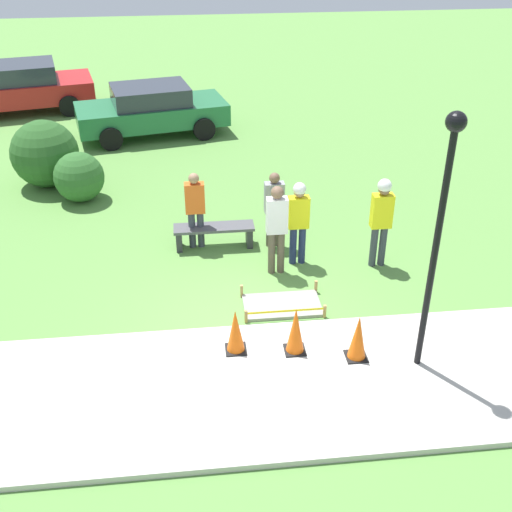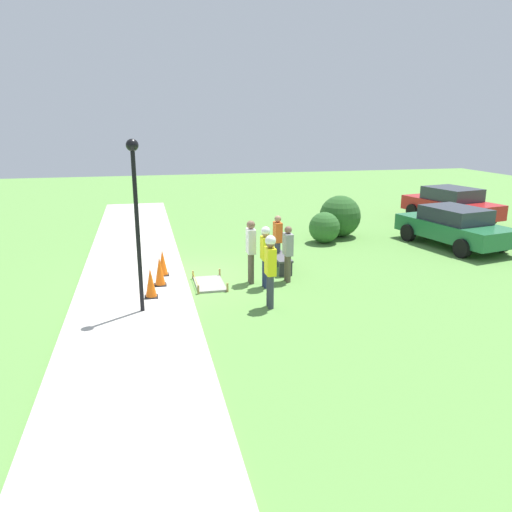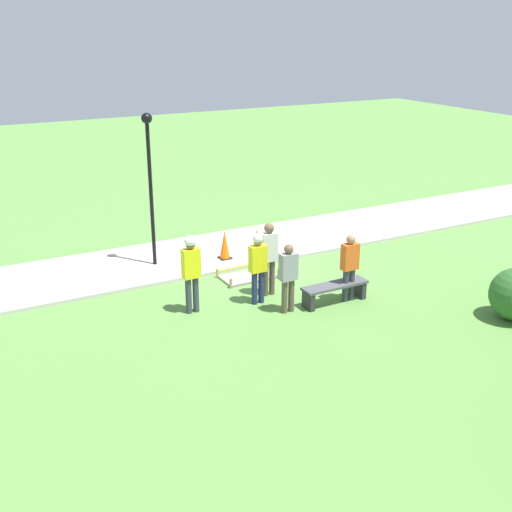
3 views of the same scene
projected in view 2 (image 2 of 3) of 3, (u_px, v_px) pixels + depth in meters
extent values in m
plane|color=#5B8E42|center=(186.00, 278.00, 14.84)|extent=(60.00, 60.00, 0.00)
cube|color=#BCB7AD|center=(133.00, 280.00, 14.50)|extent=(28.00, 3.04, 0.10)
cube|color=gray|center=(210.00, 284.00, 14.25)|extent=(1.39, 0.80, 0.06)
cube|color=tan|center=(193.00, 275.00, 14.79)|extent=(0.05, 0.05, 0.25)
cube|color=tan|center=(198.00, 290.00, 13.48)|extent=(0.05, 0.05, 0.25)
cube|color=tan|center=(220.00, 273.00, 14.96)|extent=(0.05, 0.05, 0.25)
cube|color=tan|center=(227.00, 287.00, 13.65)|extent=(0.05, 0.05, 0.25)
cube|color=yellow|center=(195.00, 280.00, 14.12)|extent=(1.39, 0.00, 0.04)
cube|color=black|center=(163.00, 275.00, 14.84)|extent=(0.34, 0.34, 0.02)
cone|color=orange|center=(163.00, 262.00, 14.74)|extent=(0.29, 0.29, 0.75)
cube|color=black|center=(160.00, 285.00, 13.93)|extent=(0.34, 0.34, 0.02)
cone|color=orange|center=(160.00, 271.00, 13.82)|extent=(0.29, 0.29, 0.80)
cube|color=black|center=(151.00, 297.00, 12.98)|extent=(0.34, 0.34, 0.02)
cone|color=orange|center=(151.00, 282.00, 12.88)|extent=(0.29, 0.29, 0.77)
cube|color=#2D2D33|center=(273.00, 257.00, 16.42)|extent=(0.12, 0.40, 0.42)
cube|color=#2D2D33|center=(285.00, 269.00, 15.04)|extent=(0.12, 0.40, 0.42)
cube|color=#4C4C51|center=(279.00, 255.00, 15.66)|extent=(1.67, 0.44, 0.06)
cylinder|color=navy|center=(265.00, 272.00, 14.06)|extent=(0.14, 0.14, 0.81)
cylinder|color=navy|center=(266.00, 274.00, 13.89)|extent=(0.14, 0.14, 0.81)
cube|color=yellow|center=(266.00, 248.00, 13.79)|extent=(0.40, 0.22, 0.64)
sphere|color=#A37A5B|center=(266.00, 233.00, 13.68)|extent=(0.22, 0.22, 0.22)
sphere|color=white|center=(266.00, 231.00, 13.66)|extent=(0.25, 0.25, 0.25)
cylinder|color=#383D47|center=(269.00, 290.00, 12.53)|extent=(0.14, 0.14, 0.86)
cylinder|color=#383D47|center=(271.00, 292.00, 12.36)|extent=(0.14, 0.14, 0.86)
cube|color=yellow|center=(270.00, 261.00, 12.24)|extent=(0.40, 0.22, 0.68)
sphere|color=brown|center=(270.00, 243.00, 12.12)|extent=(0.23, 0.23, 0.23)
sphere|color=white|center=(271.00, 241.00, 12.10)|extent=(0.27, 0.27, 0.27)
cylinder|color=#383D47|center=(277.00, 253.00, 16.11)|extent=(0.14, 0.14, 0.80)
cylinder|color=#383D47|center=(278.00, 255.00, 15.94)|extent=(0.14, 0.14, 0.80)
cube|color=#E55B1E|center=(278.00, 232.00, 15.84)|extent=(0.40, 0.22, 0.64)
sphere|color=#A37A5B|center=(278.00, 219.00, 15.73)|extent=(0.22, 0.22, 0.22)
cylinder|color=brown|center=(250.00, 267.00, 14.43)|extent=(0.14, 0.14, 0.89)
cylinder|color=brown|center=(252.00, 269.00, 14.26)|extent=(0.14, 0.14, 0.89)
cube|color=silver|center=(251.00, 241.00, 14.13)|extent=(0.40, 0.22, 0.70)
sphere|color=brown|center=(251.00, 225.00, 14.01)|extent=(0.24, 0.24, 0.24)
cylinder|color=brown|center=(287.00, 267.00, 14.58)|extent=(0.14, 0.14, 0.80)
cylinder|color=brown|center=(288.00, 269.00, 14.41)|extent=(0.14, 0.14, 0.80)
cube|color=gray|center=(288.00, 244.00, 14.31)|extent=(0.40, 0.22, 0.63)
sphere|color=brown|center=(288.00, 230.00, 14.19)|extent=(0.22, 0.22, 0.22)
cylinder|color=black|center=(138.00, 234.00, 11.56)|extent=(0.10, 0.10, 3.82)
sphere|color=black|center=(132.00, 145.00, 11.04)|extent=(0.28, 0.28, 0.28)
cube|color=#236B3D|center=(454.00, 230.00, 18.52)|extent=(4.66, 2.70, 0.62)
cube|color=#2D333D|center=(455.00, 214.00, 18.37)|extent=(2.47, 2.05, 0.52)
cylinder|color=black|center=(501.00, 243.00, 17.77)|extent=(0.69, 0.37, 0.66)
cylinder|color=black|center=(462.00, 248.00, 17.03)|extent=(0.69, 0.37, 0.66)
cylinder|color=black|center=(445.00, 229.00, 20.16)|extent=(0.69, 0.37, 0.66)
cylinder|color=black|center=(408.00, 233.00, 19.42)|extent=(0.69, 0.37, 0.66)
cube|color=red|center=(451.00, 207.00, 23.14)|extent=(4.83, 2.88, 0.67)
cube|color=#2D333D|center=(452.00, 194.00, 22.98)|extent=(2.57, 2.18, 0.57)
cylinder|color=black|center=(490.00, 218.00, 22.40)|extent=(0.71, 0.37, 0.68)
cylinder|color=black|center=(457.00, 221.00, 21.60)|extent=(0.71, 0.37, 0.68)
cylinder|color=black|center=(444.00, 208.00, 24.86)|extent=(0.71, 0.37, 0.68)
cylinder|color=black|center=(412.00, 211.00, 24.05)|extent=(0.71, 0.37, 0.68)
sphere|color=#2D6028|center=(324.00, 228.00, 19.06)|extent=(1.19, 1.19, 1.19)
sphere|color=#285623|center=(340.00, 216.00, 20.07)|extent=(1.66, 1.66, 1.66)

